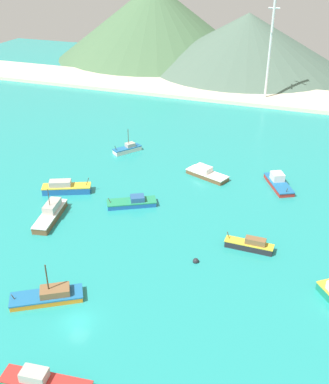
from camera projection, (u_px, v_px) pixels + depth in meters
name	position (u px, v px, depth m)	size (l,w,h in m)	color
ground	(158.00, 213.00, 85.93)	(260.00, 280.00, 0.50)	teal
fishing_boat_2	(128.00, 149.00, 110.06)	(5.79, 6.90, 5.73)	silver
fishing_boat_3	(278.00, 182.00, 94.59)	(7.26, 9.90, 2.53)	red
fishing_boat_4	(44.00, 383.00, 51.46)	(10.57, 3.65, 2.59)	#198466
fishing_boat_5	(49.00, 296.00, 64.46)	(10.13, 7.87, 6.03)	orange
fishing_boat_6	(51.00, 214.00, 83.39)	(4.74, 11.00, 5.97)	brown
fishing_boat_7	(65.00, 188.00, 92.13)	(9.82, 6.34, 3.08)	#1E5BA8
fishing_boat_8	(206.00, 173.00, 98.36)	(9.79, 6.36, 2.20)	brown
fishing_boat_9	(132.00, 202.00, 87.69)	(9.53, 7.03, 1.95)	#1E5BA8
fishing_boat_10	(250.00, 245.00, 75.06)	(7.91, 1.96, 2.52)	#232328
buoy_0	(196.00, 261.00, 72.37)	(0.97, 0.97, 0.97)	#232328
beach_strip	(243.00, 94.00, 150.59)	(247.00, 21.87, 1.20)	beige
hill_west	(154.00, 20.00, 194.59)	(82.35, 82.35, 29.93)	#476B47
hill_central	(247.00, 42.00, 175.61)	(77.61, 77.61, 21.14)	#4C6656
radio_tower	(270.00, 45.00, 137.72)	(3.34, 2.67, 33.37)	silver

